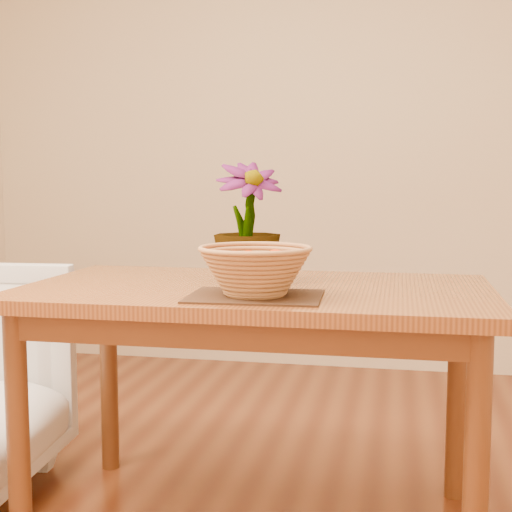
# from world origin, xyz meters

# --- Properties ---
(wall_back) EXTENTS (4.00, 0.02, 2.70)m
(wall_back) POSITION_xyz_m (0.00, 2.25, 1.35)
(wall_back) COLOR beige
(wall_back) RESTS_ON floor
(table) EXTENTS (1.40, 0.80, 0.75)m
(table) POSITION_xyz_m (0.00, 0.30, 0.66)
(table) COLOR brown
(table) RESTS_ON floor
(placemat) EXTENTS (0.37, 0.29, 0.01)m
(placemat) POSITION_xyz_m (0.04, 0.09, 0.75)
(placemat) COLOR #361E13
(placemat) RESTS_ON table
(wicker_basket) EXTENTS (0.31, 0.31, 0.13)m
(wicker_basket) POSITION_xyz_m (0.04, 0.09, 0.82)
(wicker_basket) COLOR #A87446
(wicker_basket) RESTS_ON placemat
(orange_pile) EXTENTS (0.17, 0.17, 0.07)m
(orange_pile) POSITION_xyz_m (0.04, 0.09, 0.84)
(orange_pile) COLOR #E13803
(orange_pile) RESTS_ON wicker_basket
(potted_plant) EXTENTS (0.29, 0.29, 0.38)m
(potted_plant) POSITION_xyz_m (-0.04, 0.36, 0.94)
(potted_plant) COLOR #1C4E16
(potted_plant) RESTS_ON table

